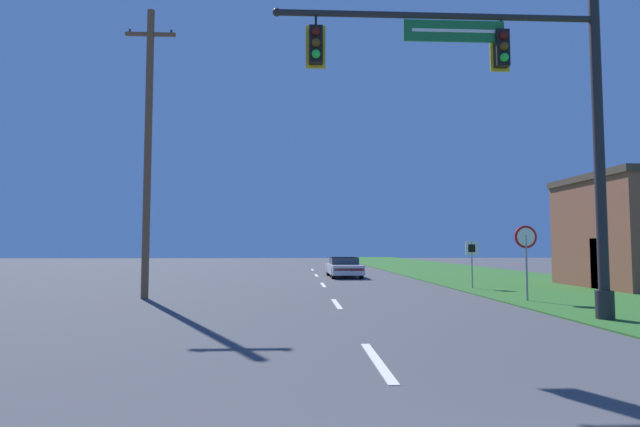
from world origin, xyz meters
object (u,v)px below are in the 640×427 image
(stop_sign, at_px, (526,246))
(signal_mast, at_px, (523,113))
(car_ahead, at_px, (344,267))
(utility_pole_near, at_px, (148,147))
(route_sign_post, at_px, (472,254))

(stop_sign, bearing_deg, signal_mast, -114.94)
(car_ahead, bearing_deg, stop_sign, -70.74)
(utility_pole_near, bearing_deg, stop_sign, -7.01)
(signal_mast, height_order, car_ahead, signal_mast)
(stop_sign, height_order, utility_pole_near, utility_pole_near)
(utility_pole_near, bearing_deg, car_ahead, 55.96)
(route_sign_post, bearing_deg, signal_mast, -101.72)
(signal_mast, height_order, stop_sign, signal_mast)
(utility_pole_near, bearing_deg, route_sign_post, 15.16)
(car_ahead, height_order, stop_sign, stop_sign)
(signal_mast, bearing_deg, stop_sign, 65.06)
(stop_sign, bearing_deg, car_ahead, 109.26)
(signal_mast, xyz_separation_m, route_sign_post, (1.95, 9.38, -3.69))
(car_ahead, relative_size, route_sign_post, 2.33)
(stop_sign, xyz_separation_m, utility_pole_near, (-13.08, 1.61, 3.55))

